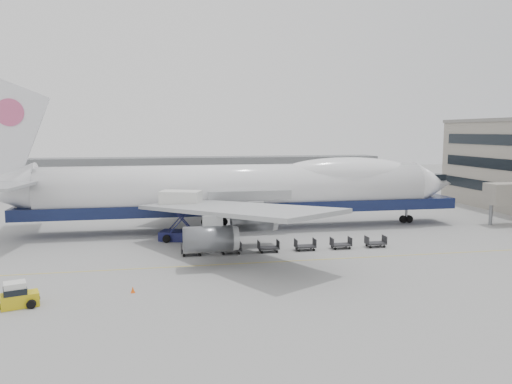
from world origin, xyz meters
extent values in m
plane|color=gray|center=(0.00, 0.00, 0.00)|extent=(260.00, 260.00, 0.00)
cube|color=gold|center=(0.00, -6.00, 0.01)|extent=(60.00, 0.15, 0.01)
cylinder|color=slate|center=(36.00, 8.00, 1.50)|extent=(0.50, 0.50, 3.00)
cube|color=slate|center=(-10.00, 70.00, 3.50)|extent=(110.00, 8.00, 7.00)
cylinder|color=white|center=(0.00, 12.00, 5.70)|extent=(52.00, 6.40, 6.40)
cube|color=#11193E|center=(1.00, 12.00, 3.14)|extent=(60.00, 5.76, 1.50)
cone|color=white|center=(29.00, 12.00, 5.70)|extent=(6.00, 6.40, 6.40)
ellipsoid|color=white|center=(15.60, 12.00, 7.46)|extent=(20.67, 5.78, 4.56)
cube|color=white|center=(-29.00, 12.00, 13.20)|extent=(10.52, 0.50, 13.56)
cylinder|color=#D25180|center=(-28.50, 12.00, 15.70)|extent=(3.40, 0.30, 3.40)
cube|color=#9EA0A3|center=(-3.00, -2.28, 5.10)|extent=(20.35, 26.74, 2.26)
cube|color=#9EA0A3|center=(-3.00, 26.28, 5.10)|extent=(20.35, 26.74, 2.26)
cylinder|color=#595B60|center=(-6.00, 31.00, 2.90)|extent=(4.80, 2.60, 2.60)
cylinder|color=#595B60|center=(0.00, 22.00, 2.90)|extent=(4.80, 2.60, 2.60)
cylinder|color=#595B60|center=(0.00, 2.00, 2.90)|extent=(4.80, 2.60, 2.60)
cylinder|color=#595B60|center=(-6.00, -7.00, 2.90)|extent=(4.80, 2.60, 2.60)
cylinder|color=slate|center=(25.00, 12.00, 1.25)|extent=(0.36, 0.36, 2.50)
cylinder|color=black|center=(25.00, 12.00, 0.55)|extent=(1.10, 0.45, 1.10)
cylinder|color=slate|center=(-3.00, 9.00, 1.25)|extent=(0.36, 0.36, 2.50)
cylinder|color=black|center=(-3.00, 9.00, 0.55)|extent=(1.10, 0.45, 1.10)
cylinder|color=slate|center=(-3.00, 15.00, 1.25)|extent=(0.36, 0.36, 2.50)
cylinder|color=black|center=(-3.00, 15.00, 0.55)|extent=(1.10, 0.45, 1.10)
cube|color=#171945|center=(-8.02, 6.22, 0.57)|extent=(5.74, 4.05, 1.15)
cube|color=silver|center=(-8.02, 6.22, 5.00)|extent=(5.41, 4.12, 2.29)
cube|color=#171945|center=(-8.02, 5.07, 2.80)|extent=(3.55, 1.32, 4.11)
cube|color=#171945|center=(-8.02, 7.37, 2.80)|extent=(3.55, 1.32, 4.11)
cube|color=slate|center=(-8.02, 7.89, 5.00)|extent=(2.77, 1.99, 0.15)
cylinder|color=black|center=(-9.90, 5.18, 0.47)|extent=(0.94, 0.36, 0.94)
cylinder|color=black|center=(-9.90, 7.26, 0.47)|extent=(0.94, 0.36, 0.94)
cylinder|color=black|center=(-6.14, 5.18, 0.47)|extent=(0.94, 0.36, 0.94)
cylinder|color=black|center=(-6.14, 7.26, 0.47)|extent=(0.94, 0.36, 0.94)
cube|color=gold|center=(-21.24, -15.17, 0.53)|extent=(3.01, 2.20, 1.06)
cube|color=silver|center=(-21.52, -15.26, 1.49)|extent=(1.88, 1.76, 0.96)
cube|color=black|center=(-21.52, -15.26, 1.30)|extent=(2.00, 1.88, 0.48)
cylinder|color=black|center=(-22.21, -15.80, 0.34)|extent=(0.67, 0.29, 0.67)
cylinder|color=black|center=(-22.21, -14.55, 0.34)|extent=(0.67, 0.29, 0.67)
cylinder|color=black|center=(-20.28, -15.80, 0.34)|extent=(0.67, 0.29, 0.67)
cylinder|color=black|center=(-20.28, -14.55, 0.34)|extent=(0.67, 0.29, 0.67)
cone|color=#FD5A0D|center=(-12.90, -13.38, 0.26)|extent=(0.34, 0.34, 0.53)
cube|color=#FD5A0D|center=(-12.90, -13.38, 0.01)|extent=(0.36, 0.36, 0.03)
cube|color=#2D2D30|center=(-7.28, -1.68, 0.45)|extent=(2.30, 1.35, 0.18)
cube|color=#2D2D30|center=(-8.38, -1.68, 0.85)|extent=(0.08, 1.35, 0.90)
cube|color=#2D2D30|center=(-6.18, -1.68, 0.85)|extent=(0.08, 1.35, 0.90)
cylinder|color=black|center=(-8.13, -2.23, 0.15)|extent=(0.30, 0.12, 0.30)
cylinder|color=black|center=(-8.13, -1.13, 0.15)|extent=(0.30, 0.12, 0.30)
cylinder|color=black|center=(-6.43, -2.23, 0.15)|extent=(0.30, 0.12, 0.30)
cylinder|color=black|center=(-6.43, -1.13, 0.15)|extent=(0.30, 0.12, 0.30)
cube|color=#2D2D30|center=(-3.02, -1.68, 0.45)|extent=(2.30, 1.35, 0.18)
cube|color=#2D2D30|center=(-4.12, -1.68, 0.85)|extent=(0.08, 1.35, 0.90)
cube|color=#2D2D30|center=(-1.92, -1.68, 0.85)|extent=(0.08, 1.35, 0.90)
cylinder|color=black|center=(-3.87, -2.23, 0.15)|extent=(0.30, 0.12, 0.30)
cylinder|color=black|center=(-3.87, -1.13, 0.15)|extent=(0.30, 0.12, 0.30)
cylinder|color=black|center=(-2.17, -2.23, 0.15)|extent=(0.30, 0.12, 0.30)
cylinder|color=black|center=(-2.17, -1.13, 0.15)|extent=(0.30, 0.12, 0.30)
cube|color=#2D2D30|center=(1.24, -1.68, 0.45)|extent=(2.30, 1.35, 0.18)
cube|color=#2D2D30|center=(0.14, -1.68, 0.85)|extent=(0.08, 1.35, 0.90)
cube|color=#2D2D30|center=(2.34, -1.68, 0.85)|extent=(0.08, 1.35, 0.90)
cylinder|color=black|center=(0.39, -2.23, 0.15)|extent=(0.30, 0.12, 0.30)
cylinder|color=black|center=(0.39, -1.13, 0.15)|extent=(0.30, 0.12, 0.30)
cylinder|color=black|center=(2.09, -2.23, 0.15)|extent=(0.30, 0.12, 0.30)
cylinder|color=black|center=(2.09, -1.13, 0.15)|extent=(0.30, 0.12, 0.30)
cube|color=#2D2D30|center=(5.50, -1.68, 0.45)|extent=(2.30, 1.35, 0.18)
cube|color=#2D2D30|center=(4.40, -1.68, 0.85)|extent=(0.08, 1.35, 0.90)
cube|color=#2D2D30|center=(6.60, -1.68, 0.85)|extent=(0.08, 1.35, 0.90)
cylinder|color=black|center=(4.65, -2.23, 0.15)|extent=(0.30, 0.12, 0.30)
cylinder|color=black|center=(4.65, -1.13, 0.15)|extent=(0.30, 0.12, 0.30)
cylinder|color=black|center=(6.35, -2.23, 0.15)|extent=(0.30, 0.12, 0.30)
cylinder|color=black|center=(6.35, -1.13, 0.15)|extent=(0.30, 0.12, 0.30)
cube|color=#2D2D30|center=(9.76, -1.68, 0.45)|extent=(2.30, 1.35, 0.18)
cube|color=#2D2D30|center=(8.66, -1.68, 0.85)|extent=(0.08, 1.35, 0.90)
cube|color=#2D2D30|center=(10.86, -1.68, 0.85)|extent=(0.08, 1.35, 0.90)
cylinder|color=black|center=(8.91, -2.23, 0.15)|extent=(0.30, 0.12, 0.30)
cylinder|color=black|center=(8.91, -1.13, 0.15)|extent=(0.30, 0.12, 0.30)
cylinder|color=black|center=(10.61, -2.23, 0.15)|extent=(0.30, 0.12, 0.30)
cylinder|color=black|center=(10.61, -1.13, 0.15)|extent=(0.30, 0.12, 0.30)
cube|color=#2D2D30|center=(14.02, -1.68, 0.45)|extent=(2.30, 1.35, 0.18)
cube|color=#2D2D30|center=(12.92, -1.68, 0.85)|extent=(0.08, 1.35, 0.90)
cube|color=#2D2D30|center=(15.12, -1.68, 0.85)|extent=(0.08, 1.35, 0.90)
cylinder|color=black|center=(13.17, -2.23, 0.15)|extent=(0.30, 0.12, 0.30)
cylinder|color=black|center=(13.17, -1.13, 0.15)|extent=(0.30, 0.12, 0.30)
cylinder|color=black|center=(14.87, -2.23, 0.15)|extent=(0.30, 0.12, 0.30)
cylinder|color=black|center=(14.87, -1.13, 0.15)|extent=(0.30, 0.12, 0.30)
camera|label=1|loc=(-10.39, -54.91, 13.40)|focal=35.00mm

